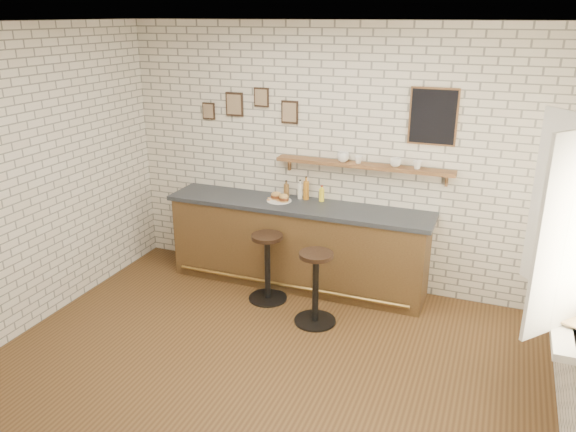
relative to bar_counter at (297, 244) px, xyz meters
name	(u,v)px	position (x,y,z in m)	size (l,w,h in m)	color
ground	(262,366)	(0.29, -1.70, -0.51)	(5.00, 5.00, 0.00)	brown
bar_counter	(297,244)	(0.00, 0.00, 0.00)	(3.10, 0.65, 1.01)	brown
sandwich_plate	(279,201)	(-0.23, 0.02, 0.51)	(0.28, 0.28, 0.01)	white
ciabatta_sandwich	(280,197)	(-0.22, 0.02, 0.56)	(0.26, 0.19, 0.08)	tan
potato_chips	(278,200)	(-0.25, 0.02, 0.52)	(0.25, 0.18, 0.00)	#DD984E
bitters_bottle_brown	(286,190)	(-0.21, 0.19, 0.59)	(0.06, 0.06, 0.20)	brown
bitters_bottle_white	(300,191)	(-0.04, 0.19, 0.60)	(0.06, 0.06, 0.23)	white
bitters_bottle_amber	(306,190)	(0.03, 0.19, 0.62)	(0.07, 0.07, 0.28)	#AD691C
condiment_bottle_yellow	(322,195)	(0.22, 0.19, 0.58)	(0.06, 0.06, 0.19)	yellow
bar_stool_left	(267,265)	(-0.17, -0.49, -0.09)	(0.44, 0.44, 0.78)	black
bar_stool_right	(316,286)	(0.49, -0.77, -0.08)	(0.44, 0.44, 0.79)	black
wall_shelf	(363,166)	(0.69, 0.20, 0.97)	(2.00, 0.18, 0.18)	brown
shelf_cup_a	(343,157)	(0.46, 0.20, 1.05)	(0.13, 0.13, 0.11)	white
shelf_cup_b	(358,160)	(0.64, 0.20, 1.03)	(0.09, 0.09, 0.08)	white
shelf_cup_c	(396,162)	(1.05, 0.20, 1.04)	(0.12, 0.12, 0.10)	white
shelf_cup_d	(417,165)	(1.28, 0.20, 1.04)	(0.09, 0.09, 0.09)	white
back_wall_decor	(352,112)	(0.52, 0.28, 1.54)	(2.96, 0.02, 0.56)	black
window_sill	(563,313)	(2.69, -1.40, 0.39)	(0.20, 1.35, 0.06)	white
casement_window	(573,221)	(2.65, -1.40, 1.14)	(0.40, 1.30, 1.56)	white
book_lower	(562,319)	(2.67, -1.59, 0.43)	(0.15, 0.21, 0.02)	tan
book_upper	(562,316)	(2.67, -1.56, 0.45)	(0.16, 0.22, 0.02)	tan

